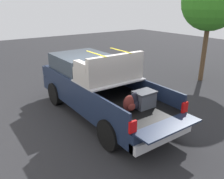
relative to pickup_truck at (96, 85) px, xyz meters
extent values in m
plane|color=#262628|center=(-0.36, 0.00, -0.97)|extent=(40.00, 40.00, 0.00)
cube|color=#162138|center=(-0.36, 0.00, -0.35)|extent=(5.50, 1.92, 0.45)
cube|color=black|center=(-1.56, 0.00, -0.10)|extent=(2.80, 1.80, 0.04)
cube|color=#162138|center=(-1.56, 0.93, 0.13)|extent=(2.80, 0.06, 0.50)
cube|color=#162138|center=(-1.56, -0.93, 0.13)|extent=(2.80, 0.06, 0.50)
cube|color=#162138|center=(-0.19, 0.00, 0.13)|extent=(0.06, 1.80, 0.50)
cube|color=#162138|center=(-3.24, 0.00, -0.10)|extent=(0.55, 1.80, 0.04)
cube|color=#B2B2B7|center=(-0.79, 0.00, 0.40)|extent=(1.25, 1.92, 0.04)
cube|color=#162138|center=(0.99, 0.00, 0.13)|extent=(2.30, 1.92, 0.50)
cube|color=#2D3842|center=(0.89, 0.00, 0.64)|extent=(1.94, 1.76, 0.52)
cube|color=#162138|center=(2.34, 0.00, 0.07)|extent=(0.40, 1.82, 0.38)
cube|color=#B2B2B7|center=(-3.08, 0.00, -0.45)|extent=(0.24, 1.92, 0.24)
cube|color=red|center=(-2.98, 0.88, 0.06)|extent=(0.06, 0.20, 0.28)
cube|color=red|center=(-2.98, -0.88, 0.06)|extent=(0.06, 0.20, 0.28)
cylinder|color=black|center=(1.39, 0.88, -0.55)|extent=(0.83, 0.30, 0.83)
cylinder|color=black|center=(1.39, -0.88, -0.55)|extent=(0.83, 0.30, 0.83)
cylinder|color=black|center=(-2.11, 0.88, -0.55)|extent=(0.83, 0.30, 0.83)
cylinder|color=black|center=(-2.11, -0.88, -0.55)|extent=(0.83, 0.30, 0.83)
cube|color=#474C56|center=(-2.12, -0.25, 0.12)|extent=(0.40, 0.55, 0.41)
cube|color=#31353C|center=(-2.12, -0.25, 0.35)|extent=(0.44, 0.59, 0.05)
ellipsoid|color=black|center=(-2.09, 0.07, 0.16)|extent=(0.20, 0.37, 0.48)
ellipsoid|color=black|center=(-2.20, 0.07, 0.09)|extent=(0.09, 0.26, 0.21)
ellipsoid|color=maroon|center=(-2.09, 0.26, 0.14)|extent=(0.20, 0.37, 0.44)
ellipsoid|color=maroon|center=(-2.20, 0.26, 0.08)|extent=(0.09, 0.26, 0.20)
cube|color=#9E9993|center=(-0.79, 0.00, 0.63)|extent=(0.95, 1.92, 0.42)
cube|color=#9E9993|center=(-1.18, 0.00, 1.04)|extent=(0.16, 1.92, 0.40)
cube|color=#9E9993|center=(-0.74, 0.86, 0.95)|extent=(0.71, 0.20, 0.22)
cube|color=#9E9993|center=(-0.74, -0.86, 0.95)|extent=(0.71, 0.20, 0.22)
cube|color=yellow|center=(-0.79, 0.43, 1.25)|extent=(1.05, 0.03, 0.02)
cube|color=yellow|center=(-0.79, -0.43, 1.25)|extent=(1.05, 0.03, 0.02)
cylinder|color=brown|center=(0.04, -6.07, 0.47)|extent=(0.22, 0.22, 2.87)
sphere|color=#368822|center=(0.04, -6.07, 2.68)|extent=(2.58, 2.58, 2.58)
camera|label=1|loc=(-6.37, 3.84, 2.59)|focal=37.31mm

